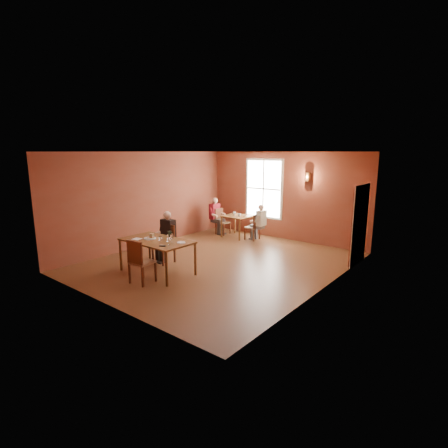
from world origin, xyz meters
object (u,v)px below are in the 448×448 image
Objects in this scene: chair_diner_maroon at (223,222)px; diner_maroon at (222,217)px; chair_diner_main at (163,244)px; diner_white at (253,223)px; diner_main at (162,239)px; main_table at (157,256)px; chair_diner_white at (252,227)px; chair_empty at (142,261)px; second_table at (237,226)px.

diner_maroon is (-0.03, 0.00, 0.17)m from chair_diner_maroon.
diner_white reaches higher than chair_diner_main.
diner_main reaches higher than chair_diner_maroon.
diner_white is 0.93× the size of diner_maroon.
chair_diner_white is (-0.05, 4.30, 0.03)m from main_table.
chair_empty is at bearing -176.49° from chair_diner_white.
diner_main is at bearing 172.57° from diner_white.
second_table is (-0.20, 3.65, -0.14)m from chair_diner_main.
chair_empty is at bearing 17.92° from chair_diner_maroon.
diner_main is (0.00, -0.03, 0.15)m from chair_diner_main.
chair_diner_maroon is (-1.35, 4.30, 0.05)m from main_table.
chair_diner_main is 3.75m from diner_maroon.
chair_empty is at bearing 119.83° from chair_diner_main.
chair_diner_white is 1.34m from diner_maroon.
chair_diner_maroon is 0.73× the size of diner_maroon.
chair_diner_maroon is (-0.85, 3.68, -0.20)m from diner_main.
main_table is 2.07× the size of second_table.
chair_diner_white is (0.45, 3.65, -0.07)m from chair_diner_main.
main_table is 1.74× the size of chair_diner_main.
chair_empty is 5.22m from diner_maroon.
chair_diner_white is at bearing 90.00° from diner_maroon.
chair_diner_maroon is at bearing 180.00° from second_table.
chair_diner_main is 3.65m from second_table.
chair_empty is 1.15× the size of chair_diner_white.
diner_maroon is at bearing 90.00° from diner_white.
diner_white is at bearing 87.55° from chair_empty.
diner_main is 3.78m from diner_maroon.
diner_main is at bearing 90.00° from chair_diner_main.
diner_maroon is at bearing 90.00° from chair_diner_white.
chair_diner_main is at bearing -90.00° from diner_main.
main_table is 4.30m from diner_white.
chair_diner_maroon reaches higher than chair_diner_white.
chair_diner_maroon is at bearing 90.00° from diner_white.
chair_empty is at bearing -69.10° from main_table.
chair_diner_main is 1.51m from chair_empty.
diner_maroon reaches higher than chair_diner_maroon.
diner_main reaches higher than chair_diner_main.
diner_white is (0.68, 0.00, 0.22)m from second_table.
diner_white is at bearing -97.49° from chair_diner_main.
diner_maroon is (-1.36, 0.00, 0.04)m from diner_white.
chair_diner_main is 1.00× the size of chair_empty.
chair_diner_maroon is (-0.65, 0.00, 0.09)m from second_table.
main_table is 4.35m from second_table.
chair_empty is at bearing 120.41° from diner_main.
chair_empty reaches higher than chair_diner_main.
main_table is at bearing 127.57° from chair_diner_main.
chair_diner_main is 3.74m from chair_diner_maroon.
chair_diner_main is at bearing 114.22° from chair_empty.
diner_main is at bearing 114.79° from chair_empty.
main_table is 1.35× the size of diner_main.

